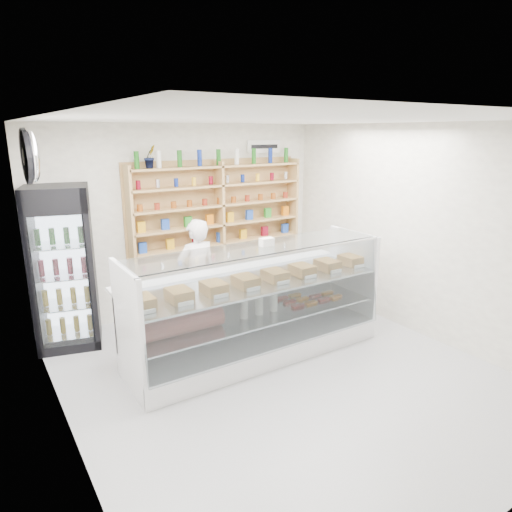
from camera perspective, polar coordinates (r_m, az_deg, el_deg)
room at (r=4.88m, az=3.39°, el=0.01°), size 5.00×5.00×5.00m
display_counter at (r=5.68m, az=-0.01°, el=-8.70°), size 3.19×0.95×1.39m
shop_worker at (r=6.25m, az=-7.38°, el=-2.52°), size 0.60×0.42×1.57m
drinks_cooler at (r=6.22m, az=-22.91°, el=-1.32°), size 0.90×0.88×2.06m
wall_shelving at (r=7.04m, az=-4.58°, el=6.36°), size 2.84×0.28×1.33m
potted_plant at (r=6.53m, az=-13.12°, el=12.02°), size 0.21×0.20×0.32m
security_mirror at (r=5.04m, az=-26.25°, el=11.10°), size 0.15×0.50×0.50m
wall_sign at (r=7.54m, az=0.99°, el=13.53°), size 0.62×0.03×0.20m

